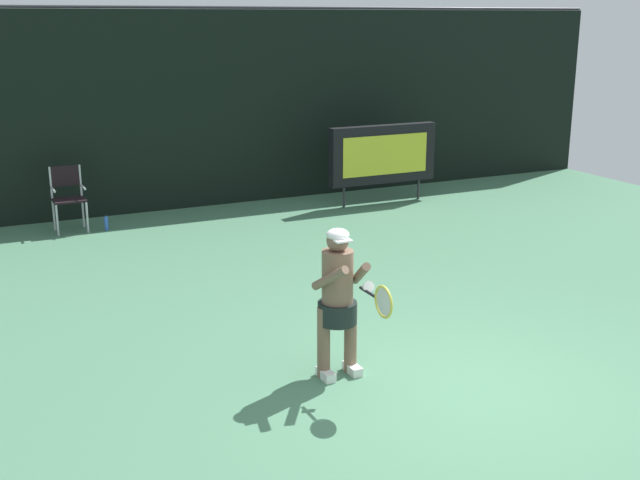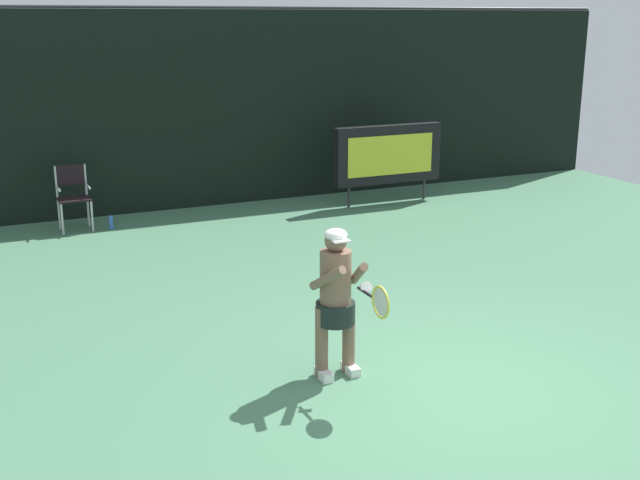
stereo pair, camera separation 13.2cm
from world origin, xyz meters
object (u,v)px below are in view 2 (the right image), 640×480
Objects in this scene: water_bottle at (111,222)px; tennis_racket at (379,302)px; scoreboard at (388,154)px; tennis_player at (336,296)px; umpire_chair at (73,194)px.

water_bottle is 0.44× the size of tennis_racket.
scoreboard reaches higher than water_bottle.
water_bottle is at bearing 98.52° from tennis_player.
water_bottle is (0.55, -0.25, -0.50)m from umpire_chair.
scoreboard is 2.04× the size of umpire_chair.
tennis_player is (-4.20, -6.43, -0.11)m from scoreboard.
tennis_player is (1.00, -6.67, 0.71)m from water_bottle.
tennis_racket is at bearing -76.47° from tennis_player.
tennis_racket is (1.15, -7.28, 0.84)m from water_bottle.
scoreboard is 7.68m from tennis_player.
scoreboard is at bearing -4.86° from umpire_chair.
umpire_chair is at bearing 98.17° from tennis_racket.
tennis_racket is at bearing -77.33° from umpire_chair.
scoreboard is at bearing 55.58° from tennis_racket.
tennis_racket is at bearing -119.92° from scoreboard.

